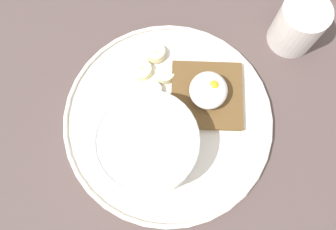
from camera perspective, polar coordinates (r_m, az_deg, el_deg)
ground_plane at (r=49.96cm, az=0.00°, el=-1.26°), size 120.00×120.00×2.00cm
plate at (r=48.22cm, az=0.00°, el=-0.72°), size 30.80×30.80×1.60cm
oatmeal_bowl at (r=44.16cm, az=-3.60°, el=-5.13°), size 13.73×13.73×6.21cm
toast_slice at (r=48.78cm, az=6.75°, el=3.42°), size 12.18×12.18×1.13cm
poached_egg at (r=46.72cm, az=7.11°, el=4.35°), size 5.63×5.45×3.54cm
banana_slice_front at (r=50.12cm, az=-4.66°, el=7.80°), size 4.24×4.27×1.32cm
banana_slice_left at (r=49.75cm, az=-0.56°, el=7.14°), size 4.14×4.11×1.34cm
banana_slice_back at (r=48.72cm, az=-2.61°, el=4.23°), size 3.60×3.66×1.46cm
banana_slice_right at (r=51.08cm, az=-2.14°, el=10.71°), size 4.35×4.34×1.68cm
coffee_mug at (r=54.36cm, az=21.71°, el=14.32°), size 7.13×7.13×7.75cm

